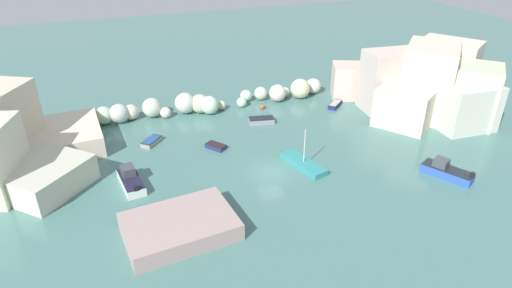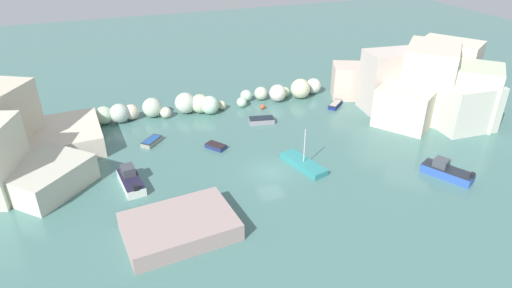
# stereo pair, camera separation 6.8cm
# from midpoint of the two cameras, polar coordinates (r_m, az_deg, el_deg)

# --- Properties ---
(cove_water) EXTENTS (160.00, 160.00, 0.00)m
(cove_water) POSITION_cam_midpoint_polar(r_m,az_deg,el_deg) (44.46, 1.95, -3.65)
(cove_water) COLOR #487670
(cove_water) RESTS_ON ground
(cliff_headland_right) EXTENTS (18.64, 21.76, 8.89)m
(cliff_headland_right) POSITION_cam_midpoint_polar(r_m,az_deg,el_deg) (60.71, 20.98, 7.04)
(cliff_headland_right) COLOR beige
(cliff_headland_right) RESTS_ON ground
(rock_breakwater) EXTENTS (34.17, 4.30, 2.73)m
(rock_breakwater) POSITION_cam_midpoint_polar(r_m,az_deg,el_deg) (58.18, -6.37, 5.44)
(rock_breakwater) COLOR #BAE2AE
(rock_breakwater) RESTS_ON ground
(stone_dock) EXTENTS (9.33, 6.97, 1.50)m
(stone_dock) POSITION_cam_midpoint_polar(r_m,az_deg,el_deg) (36.68, -9.88, -10.48)
(stone_dock) COLOR #A58D89
(stone_dock) RESTS_ON ground
(channel_buoy) EXTENTS (0.63, 0.63, 0.63)m
(channel_buoy) POSITION_cam_midpoint_polar(r_m,az_deg,el_deg) (58.47, 0.81, 4.85)
(channel_buoy) COLOR #E04C28
(channel_buoy) RESTS_ON cove_water
(moored_boat_0) EXTENTS (3.29, 2.05, 0.66)m
(moored_boat_0) POSITION_cam_midpoint_polar(r_m,az_deg,el_deg) (54.53, 0.67, 3.08)
(moored_boat_0) COLOR gray
(moored_boat_0) RESTS_ON cove_water
(moored_boat_1) EXTENTS (3.13, 5.82, 4.22)m
(moored_boat_1) POSITION_cam_midpoint_polar(r_m,az_deg,el_deg) (45.52, 6.13, -2.54)
(moored_boat_1) COLOR teal
(moored_boat_1) RESTS_ON cove_water
(moored_boat_2) EXTENTS (2.83, 2.64, 0.55)m
(moored_boat_2) POSITION_cam_midpoint_polar(r_m,az_deg,el_deg) (60.15, 10.18, 5.06)
(moored_boat_2) COLOR navy
(moored_boat_2) RESTS_ON cove_water
(moored_boat_3) EXTENTS (2.58, 2.93, 0.56)m
(moored_boat_3) POSITION_cam_midpoint_polar(r_m,az_deg,el_deg) (38.39, -8.39, -9.21)
(moored_boat_3) COLOR #2A5AB5
(moored_boat_3) RESTS_ON cove_water
(moored_boat_4) EXTENTS (2.32, 4.85, 1.74)m
(moored_boat_4) POSITION_cam_midpoint_polar(r_m,az_deg,el_deg) (43.74, -15.97, -4.51)
(moored_boat_4) COLOR white
(moored_boat_4) RESTS_ON cove_water
(moored_boat_5) EXTENTS (2.70, 2.78, 0.54)m
(moored_boat_5) POSITION_cam_midpoint_polar(r_m,az_deg,el_deg) (51.02, -13.38, 0.36)
(moored_boat_5) COLOR gray
(moored_boat_5) RESTS_ON cove_water
(moored_boat_6) EXTENTS (2.27, 2.51, 0.50)m
(moored_boat_6) POSITION_cam_midpoint_polar(r_m,az_deg,el_deg) (48.86, -5.27, -0.29)
(moored_boat_6) COLOR navy
(moored_boat_6) RESTS_ON cove_water
(moored_boat_7) EXTENTS (3.79, 5.09, 1.68)m
(moored_boat_7) POSITION_cam_midpoint_polar(r_m,az_deg,el_deg) (47.36, 23.38, -3.23)
(moored_boat_7) COLOR #2F55B2
(moored_boat_7) RESTS_ON cove_water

